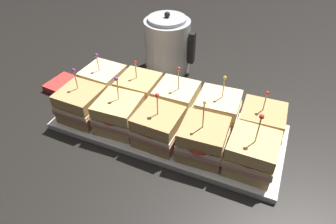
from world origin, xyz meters
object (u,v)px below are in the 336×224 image
sandwich_front_left (119,114)px  napkin_stack (65,85)px  sandwich_front_far_right (252,154)px  kettle_steel (167,45)px  sandwich_back_right (218,111)px  sandwich_front_far_left (82,104)px  sandwich_back_far_right (261,123)px  sandwich_back_left (139,91)px  sandwich_back_center (176,100)px  sandwich_front_center (159,127)px  sandwich_back_far_left (104,82)px  serving_platter (168,127)px  sandwich_front_right (203,140)px

sandwich_front_left → napkin_stack: size_ratio=1.41×
sandwich_front_far_right → kettle_steel: bearing=135.4°
sandwich_back_right → sandwich_front_far_right: bearing=-46.5°
sandwich_front_far_left → sandwich_back_far_right: size_ratio=1.06×
sandwich_back_right → sandwich_front_left: bearing=-153.4°
sandwich_back_left → sandwich_back_center: sandwich_back_center is taller
sandwich_front_center → sandwich_back_right: sandwich_back_right is taller
kettle_steel → sandwich_back_far_left: bearing=-113.6°
sandwich_front_left → sandwich_back_center: bearing=45.1°
sandwich_front_left → napkin_stack: sandwich_front_left is taller
sandwich_front_far_left → sandwich_front_far_right: bearing=0.2°
serving_platter → sandwich_back_right: size_ratio=4.00×
sandwich_front_far_left → sandwich_back_far_left: 0.12m
serving_platter → napkin_stack: 0.42m
sandwich_front_far_right → sandwich_back_right: sandwich_front_far_right is taller
sandwich_back_far_left → sandwich_front_center: bearing=-26.3°
sandwich_back_center → sandwich_back_right: 0.13m
sandwich_front_far_right → sandwich_back_right: size_ratio=1.08×
sandwich_front_center → sandwich_front_far_right: bearing=0.5°
sandwich_back_far_left → sandwich_back_center: bearing=0.7°
sandwich_front_center → serving_platter: bearing=91.4°
serving_platter → sandwich_back_far_right: (0.25, 0.06, 0.05)m
sandwich_front_right → napkin_stack: (-0.54, 0.12, -0.05)m
sandwich_back_left → sandwich_back_right: (0.25, 0.00, 0.00)m
sandwich_back_center → napkin_stack: (-0.42, -0.01, -0.05)m
sandwich_front_far_right → sandwich_back_center: size_ratio=1.06×
serving_platter → sandwich_front_center: (0.00, -0.07, 0.06)m
sandwich_front_far_right → sandwich_back_right: 0.18m
sandwich_front_left → napkin_stack: bearing=158.5°
sandwich_front_center → sandwich_back_left: (-0.13, 0.13, -0.00)m
kettle_steel → sandwich_front_center: bearing=-69.9°
serving_platter → sandwich_back_left: (-0.12, 0.06, 0.06)m
sandwich_front_center → sandwich_back_right: 0.18m
sandwich_back_left → sandwich_back_center: (0.12, 0.00, -0.00)m
sandwich_front_left → sandwich_back_far_right: size_ratio=1.08×
serving_platter → sandwich_front_far_right: sandwich_front_far_right is taller
sandwich_back_center → sandwich_front_far_right: bearing=-26.8°
sandwich_back_left → sandwich_front_right: bearing=-26.6°
sandwich_front_far_right → sandwich_back_far_left: (-0.50, 0.12, -0.00)m
sandwich_front_center → napkin_stack: size_ratio=1.37×
sandwich_front_far_right → sandwich_back_far_right: sandwich_front_far_right is taller
sandwich_front_right → sandwich_back_far_left: sandwich_front_right is taller
sandwich_front_left → sandwich_back_far_right: 0.40m
sandwich_front_far_left → kettle_steel: bearing=73.9°
sandwich_front_far_left → sandwich_back_center: size_ratio=0.96×
sandwich_front_center → sandwich_front_right: 0.12m
napkin_stack → kettle_steel: bearing=43.7°
sandwich_front_center → sandwich_back_center: bearing=91.0°
kettle_steel → sandwich_front_far_left: bearing=-106.1°
sandwich_front_right → sandwich_back_far_right: sandwich_front_right is taller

